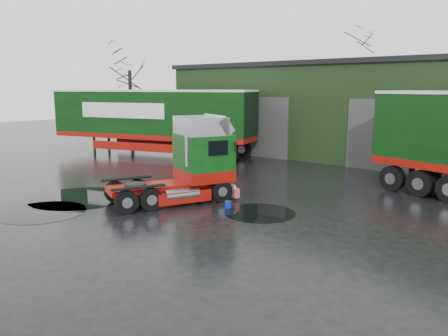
# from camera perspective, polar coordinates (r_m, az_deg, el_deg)

# --- Properties ---
(ground) EXTENTS (100.00, 100.00, 0.00)m
(ground) POSITION_cam_1_polar(r_m,az_deg,el_deg) (15.30, -5.23, -7.18)
(ground) COLOR black
(warehouse) EXTENTS (32.40, 12.40, 6.30)m
(warehouse) POSITION_cam_1_polar(r_m,az_deg,el_deg) (31.62, 23.61, 6.94)
(warehouse) COLOR black
(warehouse) RESTS_ON ground
(hero_tractor) EXTENTS (4.55, 6.10, 3.49)m
(hero_tractor) POSITION_cam_1_polar(r_m,az_deg,el_deg) (17.74, -7.36, 1.04)
(hero_tractor) COLOR #0B410F
(hero_tractor) RESTS_ON ground
(trailer_left) EXTENTS (14.84, 6.93, 4.53)m
(trailer_left) POSITION_cam_1_polar(r_m,az_deg,el_deg) (30.57, -9.38, 5.90)
(trailer_left) COLOR silver
(trailer_left) RESTS_ON ground
(wash_bucket) EXTENTS (0.31, 0.31, 0.26)m
(wash_bucket) POSITION_cam_1_polar(r_m,az_deg,el_deg) (17.08, 0.55, -4.79)
(wash_bucket) COLOR #0728A8
(wash_bucket) RESTS_ON ground
(tree_left) EXTENTS (4.40, 4.40, 8.50)m
(tree_left) POSITION_cam_1_polar(r_m,az_deg,el_deg) (35.23, -12.13, 9.62)
(tree_left) COLOR black
(tree_left) RESTS_ON ground
(tree_back_a) EXTENTS (4.40, 4.40, 9.50)m
(tree_back_a) POSITION_cam_1_polar(r_m,az_deg,el_deg) (43.61, 16.91, 10.18)
(tree_back_a) COLOR black
(tree_back_a) RESTS_ON ground
(puddle_0) EXTENTS (3.20, 3.20, 0.01)m
(puddle_0) POSITION_cam_1_polar(r_m,az_deg,el_deg) (17.90, -22.63, -5.33)
(puddle_0) COLOR black
(puddle_0) RESTS_ON ground
(puddle_1) EXTENTS (2.68, 2.68, 0.01)m
(puddle_1) POSITION_cam_1_polar(r_m,az_deg,el_deg) (16.49, 4.70, -5.84)
(puddle_1) COLOR black
(puddle_1) RESTS_ON ground
(puddle_2) EXTENTS (4.10, 4.10, 0.01)m
(puddle_2) POSITION_cam_1_polar(r_m,az_deg,el_deg) (19.58, -18.37, -3.73)
(puddle_2) COLOR black
(puddle_2) RESTS_ON ground
(puddle_4) EXTENTS (2.55, 2.55, 0.01)m
(puddle_4) POSITION_cam_1_polar(r_m,az_deg,el_deg) (20.94, -11.46, -2.50)
(puddle_4) COLOR black
(puddle_4) RESTS_ON ground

